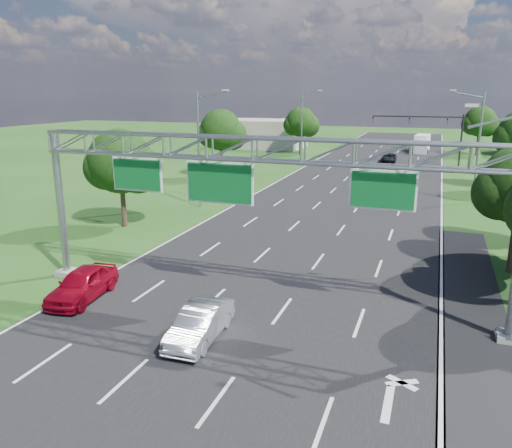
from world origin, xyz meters
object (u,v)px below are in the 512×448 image
at_px(traffic_signal, 435,127).
at_px(box_truck, 422,144).
at_px(silver_sedan, 200,324).
at_px(red_coupe, 82,284).
at_px(sign_gantry, 256,162).

distance_m(traffic_signal, box_truck, 16.09).
bearing_deg(silver_sedan, box_truck, 83.04).
bearing_deg(red_coupe, silver_sedan, -20.68).
height_order(traffic_signal, box_truck, traffic_signal).
xyz_separation_m(sign_gantry, box_truck, (5.18, 68.51, -5.53)).
relative_size(sign_gantry, box_truck, 3.08).
bearing_deg(traffic_signal, box_truck, 97.25).
xyz_separation_m(sign_gantry, traffic_signal, (7.15, 53.00, -1.72)).
bearing_deg(box_truck, sign_gantry, -89.85).
bearing_deg(red_coupe, traffic_signal, 67.66).
relative_size(silver_sedan, box_truck, 0.57).
distance_m(sign_gantry, silver_sedan, 7.57).
xyz_separation_m(red_coupe, silver_sedan, (7.34, -1.82, -0.08)).
bearing_deg(traffic_signal, silver_sedan, -98.04).
height_order(sign_gantry, silver_sedan, sign_gantry).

